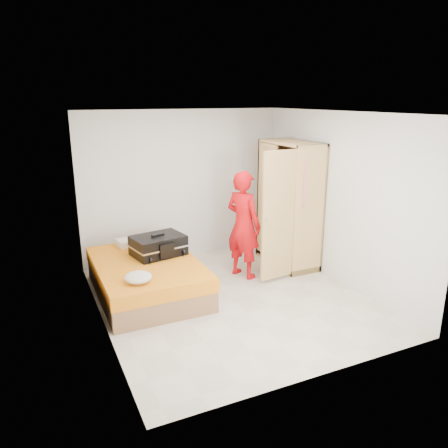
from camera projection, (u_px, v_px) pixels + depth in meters
name	position (u px, v px, depth m)	size (l,w,h in m)	color
room	(233.00, 212.00, 5.91)	(4.00, 4.02, 2.60)	beige
bed	(147.00, 277.00, 6.39)	(1.42, 2.02, 0.50)	#8F6341
wardrobe	(288.00, 208.00, 7.32)	(1.17, 1.24, 2.10)	#E8B871
person	(243.00, 225.00, 6.86)	(0.63, 0.41, 1.72)	red
suitcase	(158.00, 245.00, 6.55)	(0.85, 0.69, 0.33)	black
round_cushion	(138.00, 277.00, 5.60)	(0.35, 0.35, 0.13)	white
pillow	(135.00, 241.00, 7.06)	(0.57, 0.29, 0.10)	white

